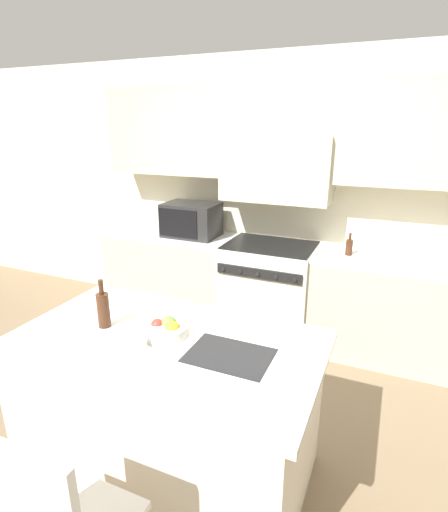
% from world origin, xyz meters
% --- Properties ---
extents(ground_plane, '(10.00, 10.00, 0.00)m').
position_xyz_m(ground_plane, '(0.00, 0.00, 0.00)').
color(ground_plane, '#7A664C').
extents(back_cabinetry, '(10.00, 0.46, 2.70)m').
position_xyz_m(back_cabinetry, '(0.00, 1.90, 1.60)').
color(back_cabinetry, beige).
rests_on(back_cabinetry, ground_plane).
extents(back_counter, '(3.61, 0.62, 0.93)m').
position_xyz_m(back_counter, '(0.00, 1.65, 0.47)').
color(back_counter, '#B2AD93').
rests_on(back_counter, ground_plane).
extents(range_stove, '(0.87, 0.70, 0.95)m').
position_xyz_m(range_stove, '(0.00, 1.63, 0.47)').
color(range_stove, beige).
rests_on(range_stove, ground_plane).
extents(microwave, '(0.55, 0.40, 0.35)m').
position_xyz_m(microwave, '(-0.86, 1.65, 1.11)').
color(microwave, black).
rests_on(microwave, back_counter).
extents(kitchen_island, '(1.73, 0.99, 0.91)m').
position_xyz_m(kitchen_island, '(-0.02, -0.25, 0.46)').
color(kitchen_island, beige).
rests_on(kitchen_island, ground_plane).
extents(wine_bottle, '(0.07, 0.07, 0.30)m').
position_xyz_m(wine_bottle, '(-0.43, -0.26, 1.02)').
color(wine_bottle, '#422314').
rests_on(wine_bottle, kitchen_island).
extents(wine_glass_near, '(0.08, 0.08, 0.17)m').
position_xyz_m(wine_glass_near, '(-0.11, -0.44, 1.03)').
color(wine_glass_near, white).
rests_on(wine_glass_near, kitchen_island).
extents(wine_glass_far, '(0.08, 0.08, 0.17)m').
position_xyz_m(wine_glass_far, '(-0.16, -0.01, 1.03)').
color(wine_glass_far, white).
rests_on(wine_glass_far, kitchen_island).
extents(fruit_bowl, '(0.26, 0.26, 0.10)m').
position_xyz_m(fruit_bowl, '(-0.05, -0.20, 0.95)').
color(fruit_bowl, silver).
rests_on(fruit_bowl, kitchen_island).
extents(oil_bottle_on_counter, '(0.06, 0.06, 0.20)m').
position_xyz_m(oil_bottle_on_counter, '(0.73, 1.65, 1.01)').
color(oil_bottle_on_counter, '#422314').
rests_on(oil_bottle_on_counter, back_counter).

